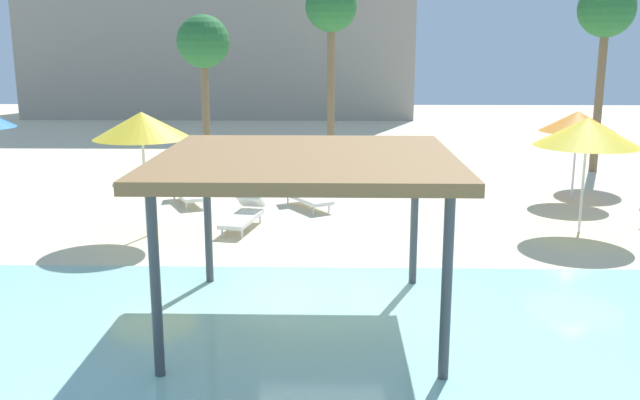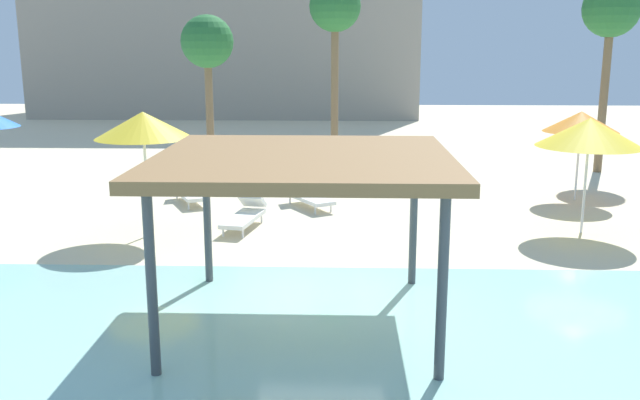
{
  "view_description": "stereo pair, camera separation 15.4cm",
  "coord_description": "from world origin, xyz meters",
  "px_view_note": "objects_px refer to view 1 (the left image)",
  "views": [
    {
      "loc": [
        0.25,
        -11.68,
        4.37
      ],
      "look_at": [
        -0.06,
        2.0,
        1.3
      ],
      "focal_mm": 39.04,
      "sensor_mm": 36.0,
      "label": 1
    },
    {
      "loc": [
        0.4,
        -11.68,
        4.37
      ],
      "look_at": [
        -0.06,
        2.0,
        1.3
      ],
      "focal_mm": 39.04,
      "sensor_mm": 36.0,
      "label": 2
    }
  ],
  "objects_px": {
    "beach_umbrella_yellow_2": "(587,132)",
    "beach_umbrella_yellow_4": "(142,125)",
    "palm_tree_3": "(606,14)",
    "lounge_chair_3": "(187,191)",
    "lounge_chair_1": "(305,195)",
    "palm_tree_0": "(203,45)",
    "palm_tree_1": "(331,11)",
    "beach_umbrella_orange_0": "(578,121)",
    "shade_pavilion": "(306,165)",
    "lounge_chair_0": "(244,215)"
  },
  "relations": [
    {
      "from": "palm_tree_3",
      "to": "beach_umbrella_orange_0",
      "type": "bearing_deg",
      "value": -116.14
    },
    {
      "from": "palm_tree_3",
      "to": "beach_umbrella_yellow_4",
      "type": "bearing_deg",
      "value": -146.85
    },
    {
      "from": "lounge_chair_1",
      "to": "palm_tree_1",
      "type": "bearing_deg",
      "value": 143.29
    },
    {
      "from": "shade_pavilion",
      "to": "palm_tree_3",
      "type": "bearing_deg",
      "value": 55.6
    },
    {
      "from": "beach_umbrella_yellow_4",
      "to": "palm_tree_0",
      "type": "xyz_separation_m",
      "value": [
        -0.4,
        9.95,
        1.78
      ]
    },
    {
      "from": "lounge_chair_3",
      "to": "beach_umbrella_yellow_2",
      "type": "bearing_deg",
      "value": 47.71
    },
    {
      "from": "lounge_chair_3",
      "to": "beach_umbrella_yellow_4",
      "type": "bearing_deg",
      "value": -28.67
    },
    {
      "from": "shade_pavilion",
      "to": "palm_tree_1",
      "type": "distance_m",
      "value": 16.28
    },
    {
      "from": "palm_tree_0",
      "to": "palm_tree_3",
      "type": "relative_size",
      "value": 0.84
    },
    {
      "from": "shade_pavilion",
      "to": "lounge_chair_1",
      "type": "bearing_deg",
      "value": 92.72
    },
    {
      "from": "beach_umbrella_yellow_4",
      "to": "lounge_chair_0",
      "type": "relative_size",
      "value": 1.46
    },
    {
      "from": "beach_umbrella_orange_0",
      "to": "lounge_chair_3",
      "type": "relative_size",
      "value": 1.29
    },
    {
      "from": "shade_pavilion",
      "to": "lounge_chair_1",
      "type": "relative_size",
      "value": 2.32
    },
    {
      "from": "lounge_chair_1",
      "to": "lounge_chair_3",
      "type": "bearing_deg",
      "value": -129.56
    },
    {
      "from": "beach_umbrella_orange_0",
      "to": "lounge_chair_3",
      "type": "height_order",
      "value": "beach_umbrella_orange_0"
    },
    {
      "from": "beach_umbrella_orange_0",
      "to": "lounge_chair_1",
      "type": "distance_m",
      "value": 7.97
    },
    {
      "from": "palm_tree_1",
      "to": "palm_tree_0",
      "type": "bearing_deg",
      "value": -168.51
    },
    {
      "from": "palm_tree_1",
      "to": "palm_tree_3",
      "type": "bearing_deg",
      "value": -12.8
    },
    {
      "from": "beach_umbrella_yellow_2",
      "to": "beach_umbrella_orange_0",
      "type": "bearing_deg",
      "value": 74.4
    },
    {
      "from": "beach_umbrella_orange_0",
      "to": "palm_tree_0",
      "type": "height_order",
      "value": "palm_tree_0"
    },
    {
      "from": "shade_pavilion",
      "to": "beach_umbrella_yellow_2",
      "type": "distance_m",
      "value": 8.47
    },
    {
      "from": "shade_pavilion",
      "to": "beach_umbrella_yellow_2",
      "type": "height_order",
      "value": "shade_pavilion"
    },
    {
      "from": "beach_umbrella_yellow_2",
      "to": "shade_pavilion",
      "type": "bearing_deg",
      "value": -137.67
    },
    {
      "from": "beach_umbrella_yellow_2",
      "to": "lounge_chair_1",
      "type": "distance_m",
      "value": 7.4
    },
    {
      "from": "lounge_chair_1",
      "to": "lounge_chair_3",
      "type": "distance_m",
      "value": 3.38
    },
    {
      "from": "palm_tree_0",
      "to": "palm_tree_1",
      "type": "bearing_deg",
      "value": 11.49
    },
    {
      "from": "palm_tree_1",
      "to": "palm_tree_3",
      "type": "distance_m",
      "value": 9.49
    },
    {
      "from": "beach_umbrella_orange_0",
      "to": "lounge_chair_1",
      "type": "relative_size",
      "value": 1.32
    },
    {
      "from": "beach_umbrella_yellow_4",
      "to": "lounge_chair_0",
      "type": "xyz_separation_m",
      "value": [
        2.15,
        0.79,
        -2.26
      ]
    },
    {
      "from": "shade_pavilion",
      "to": "palm_tree_0",
      "type": "distance_m",
      "value": 15.77
    },
    {
      "from": "lounge_chair_3",
      "to": "palm_tree_0",
      "type": "xyz_separation_m",
      "value": [
        -0.58,
        6.4,
        4.03
      ]
    },
    {
      "from": "beach_umbrella_orange_0",
      "to": "palm_tree_0",
      "type": "bearing_deg",
      "value": 153.62
    },
    {
      "from": "lounge_chair_0",
      "to": "lounge_chair_3",
      "type": "bearing_deg",
      "value": -133.43
    },
    {
      "from": "beach_umbrella_orange_0",
      "to": "palm_tree_3",
      "type": "height_order",
      "value": "palm_tree_3"
    },
    {
      "from": "shade_pavilion",
      "to": "beach_umbrella_yellow_2",
      "type": "relative_size",
      "value": 1.64
    },
    {
      "from": "beach_umbrella_yellow_4",
      "to": "palm_tree_3",
      "type": "distance_m",
      "value": 16.29
    },
    {
      "from": "beach_umbrella_yellow_4",
      "to": "beach_umbrella_orange_0",
      "type": "bearing_deg",
      "value": 20.56
    },
    {
      "from": "palm_tree_0",
      "to": "palm_tree_1",
      "type": "height_order",
      "value": "palm_tree_1"
    },
    {
      "from": "beach_umbrella_yellow_2",
      "to": "beach_umbrella_yellow_4",
      "type": "relative_size",
      "value": 0.94
    },
    {
      "from": "beach_umbrella_yellow_2",
      "to": "palm_tree_1",
      "type": "xyz_separation_m",
      "value": [
        -6.0,
        10.3,
        3.18
      ]
    },
    {
      "from": "shade_pavilion",
      "to": "palm_tree_0",
      "type": "relative_size",
      "value": 0.83
    },
    {
      "from": "lounge_chair_3",
      "to": "palm_tree_3",
      "type": "height_order",
      "value": "palm_tree_3"
    },
    {
      "from": "lounge_chair_0",
      "to": "shade_pavilion",
      "type": "bearing_deg",
      "value": 27.62
    },
    {
      "from": "lounge_chair_1",
      "to": "lounge_chair_3",
      "type": "height_order",
      "value": "same"
    },
    {
      "from": "shade_pavilion",
      "to": "beach_umbrella_yellow_4",
      "type": "distance_m",
      "value": 6.45
    },
    {
      "from": "beach_umbrella_orange_0",
      "to": "beach_umbrella_yellow_4",
      "type": "distance_m",
      "value": 11.96
    },
    {
      "from": "beach_umbrella_yellow_2",
      "to": "palm_tree_1",
      "type": "relative_size",
      "value": 0.41
    },
    {
      "from": "beach_umbrella_yellow_2",
      "to": "palm_tree_0",
      "type": "xyz_separation_m",
      "value": [
        -10.58,
        9.36,
        1.97
      ]
    },
    {
      "from": "beach_umbrella_yellow_4",
      "to": "palm_tree_1",
      "type": "bearing_deg",
      "value": 68.96
    },
    {
      "from": "beach_umbrella_yellow_4",
      "to": "lounge_chair_1",
      "type": "xyz_separation_m",
      "value": [
        3.53,
        3.09,
        -2.26
      ]
    }
  ]
}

